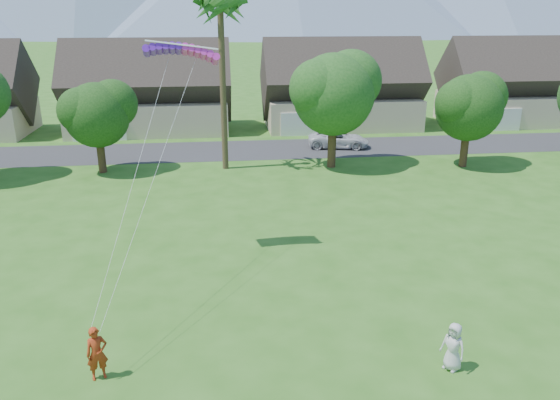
{
  "coord_description": "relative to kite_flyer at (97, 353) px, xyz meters",
  "views": [
    {
      "loc": [
        -2.45,
        -11.33,
        11.3
      ],
      "look_at": [
        0.0,
        10.0,
        3.8
      ],
      "focal_mm": 35.0,
      "sensor_mm": 36.0,
      "label": 1
    }
  ],
  "objects": [
    {
      "name": "street",
      "position": [
        6.58,
        29.93,
        -0.92
      ],
      "size": [
        90.0,
        7.0,
        0.01
      ],
      "primitive_type": "cube",
      "color": "#2D2D30",
      "rests_on": "ground"
    },
    {
      "name": "kite_flyer",
      "position": [
        0.0,
        0.0,
        0.0
      ],
      "size": [
        0.78,
        0.65,
        1.85
      ],
      "primitive_type": "imported",
      "rotation": [
        0.0,
        0.0,
        0.35
      ],
      "color": "#9E2E12",
      "rests_on": "ground"
    },
    {
      "name": "watcher",
      "position": [
        11.53,
        -0.84,
        -0.08
      ],
      "size": [
        0.93,
        0.98,
        1.69
      ],
      "primitive_type": "imported",
      "rotation": [
        0.0,
        0.0,
        -0.92
      ],
      "color": "beige",
      "rests_on": "ground"
    },
    {
      "name": "parked_car",
      "position": [
        14.43,
        29.93,
        -0.2
      ],
      "size": [
        5.53,
        3.3,
        1.44
      ],
      "primitive_type": "imported",
      "rotation": [
        0.0,
        0.0,
        1.39
      ],
      "color": "silver",
      "rests_on": "ground"
    },
    {
      "name": "houses_row",
      "position": [
        7.07,
        38.92,
        2.52
      ],
      "size": [
        72.75,
        8.19,
        8.86
      ],
      "color": "beige",
      "rests_on": "ground"
    },
    {
      "name": "tree_row",
      "position": [
        5.43,
        23.85,
        3.97
      ],
      "size": [
        62.27,
        6.67,
        8.45
      ],
      "color": "#47301C",
      "rests_on": "ground"
    },
    {
      "name": "fan_palm",
      "position": [
        4.58,
        24.43,
        10.88
      ],
      "size": [
        3.0,
        3.0,
        13.8
      ],
      "color": "#4C3D26",
      "rests_on": "ground"
    },
    {
      "name": "parafoil_kite",
      "position": [
        2.67,
        9.8,
        8.75
      ],
      "size": [
        3.29,
        1.06,
        0.5
      ],
      "rotation": [
        0.0,
        0.0,
        0.04
      ],
      "color": "#651AC4",
      "rests_on": "ground"
    }
  ]
}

